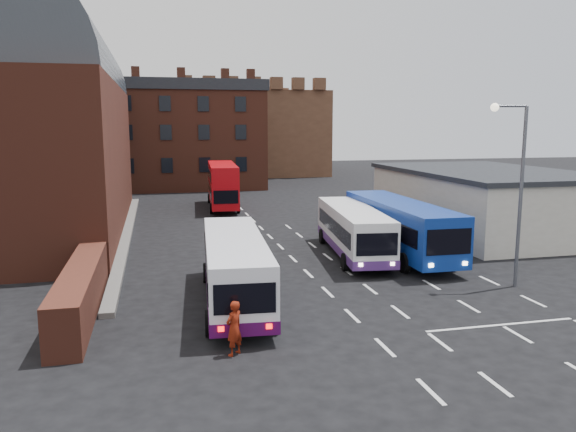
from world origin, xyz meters
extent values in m
plane|color=black|center=(0.00, 0.00, 0.00)|extent=(180.00, 180.00, 0.00)
cube|color=#602B1E|center=(-15.50, 21.00, 5.00)|extent=(12.00, 28.00, 10.00)
cylinder|color=#1E2328|center=(-15.50, 21.00, 10.00)|extent=(12.00, 26.00, 12.00)
cube|color=#602B1E|center=(-10.20, 2.00, 0.90)|extent=(1.20, 10.00, 1.80)
cube|color=beige|center=(15.00, 14.00, 2.00)|extent=(10.00, 16.00, 4.00)
cube|color=#282B30|center=(15.00, 14.00, 4.10)|extent=(10.40, 16.40, 0.30)
cube|color=brown|center=(-6.00, 46.00, 5.50)|extent=(22.00, 10.00, 11.00)
cube|color=brown|center=(6.00, 66.00, 6.00)|extent=(22.00, 22.00, 12.00)
cube|color=white|center=(-4.16, 1.90, 1.61)|extent=(3.04, 10.27, 2.30)
cube|color=black|center=(-4.16, 1.90, 1.75)|extent=(3.01, 9.07, 0.83)
cylinder|color=black|center=(-5.07, 5.20, 0.46)|extent=(0.33, 0.94, 0.92)
cylinder|color=black|center=(-5.57, -1.59, 0.46)|extent=(0.33, 0.94, 0.92)
cylinder|color=black|center=(-2.77, 5.03, 0.46)|extent=(0.33, 0.94, 0.92)
cylinder|color=black|center=(-3.28, -1.76, 0.46)|extent=(0.33, 0.94, 0.92)
cube|color=white|center=(3.44, 8.72, 1.59)|extent=(3.44, 10.17, 2.27)
cube|color=black|center=(3.44, 8.72, 1.72)|extent=(3.36, 8.99, 0.82)
cylinder|color=black|center=(4.19, 5.44, 0.45)|extent=(0.36, 0.93, 0.91)
cylinder|color=black|center=(4.99, 12.10, 0.45)|extent=(0.36, 0.93, 0.91)
cylinder|color=black|center=(1.94, 5.71, 0.45)|extent=(0.36, 0.93, 0.91)
cylinder|color=black|center=(2.74, 12.37, 0.45)|extent=(0.36, 0.93, 0.91)
cube|color=navy|center=(6.00, 8.23, 1.78)|extent=(2.68, 11.22, 2.54)
cube|color=black|center=(6.00, 8.23, 1.93)|extent=(2.72, 10.02, 0.92)
cylinder|color=black|center=(7.23, 4.65, 0.51)|extent=(0.30, 1.02, 1.02)
cylinder|color=black|center=(7.32, 12.18, 0.51)|extent=(0.30, 1.02, 1.02)
cylinder|color=black|center=(4.69, 4.68, 0.51)|extent=(0.30, 1.02, 1.02)
cylinder|color=black|center=(4.78, 12.21, 0.51)|extent=(0.30, 1.02, 1.02)
cube|color=red|center=(-1.50, 28.72, 2.18)|extent=(2.86, 9.90, 3.47)
cube|color=black|center=(-1.50, 28.72, 1.69)|extent=(2.84, 8.71, 0.80)
cylinder|color=black|center=(-0.60, 25.55, 0.44)|extent=(0.31, 0.90, 0.89)
cylinder|color=black|center=(-0.17, 32.11, 0.44)|extent=(0.31, 0.90, 0.89)
cylinder|color=black|center=(-2.81, 25.69, 0.44)|extent=(0.31, 0.90, 0.89)
cylinder|color=black|center=(-2.38, 32.25, 0.44)|extent=(0.31, 0.90, 0.89)
cylinder|color=#54565E|center=(8.60, 1.30, 4.04)|extent=(0.16, 0.16, 8.09)
cylinder|color=#54565E|center=(7.90, 1.43, 8.09)|extent=(1.41, 0.36, 0.10)
sphere|color=#FFF2CC|center=(7.21, 1.56, 8.04)|extent=(0.36, 0.36, 0.36)
imported|color=maroon|center=(-4.94, -3.44, 0.90)|extent=(0.78, 0.75, 1.80)
imported|color=tan|center=(-4.92, -1.32, 0.75)|extent=(0.76, 0.61, 1.50)
camera|label=1|loc=(-7.17, -20.42, 7.29)|focal=35.00mm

